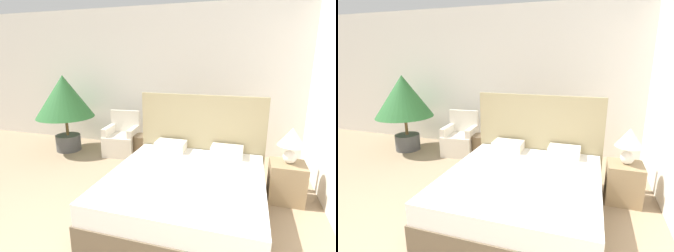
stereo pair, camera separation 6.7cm
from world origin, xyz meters
TOP-DOWN VIEW (x-y plane):
  - wall_back at (0.00, 3.56)m, footprint 10.00×0.06m
  - bed at (0.95, 1.23)m, footprint 1.89×2.01m
  - armchair_near_window_left at (-0.78, 2.86)m, footprint 0.66×0.62m
  - armchair_near_window_right at (0.12, 2.86)m, footprint 0.63×0.59m
  - potted_palm at (-1.96, 2.73)m, footprint 1.15×1.15m
  - nightstand at (2.18, 1.90)m, footprint 0.45×0.43m
  - table_lamp at (2.18, 1.92)m, footprint 0.35×0.35m
  - side_table at (-0.33, 2.85)m, footprint 0.38×0.38m

SIDE VIEW (x-z plane):
  - side_table at x=-0.33m, z-range 0.00..0.44m
  - nightstand at x=2.18m, z-range 0.00..0.54m
  - armchair_near_window_left at x=-0.78m, z-range -0.16..0.70m
  - armchair_near_window_right at x=0.12m, z-range -0.16..0.70m
  - bed at x=0.95m, z-range -0.38..0.99m
  - table_lamp at x=2.18m, z-range 0.61..1.10m
  - potted_palm at x=-1.96m, z-range 0.29..1.86m
  - wall_back at x=0.00m, z-range 0.00..2.90m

